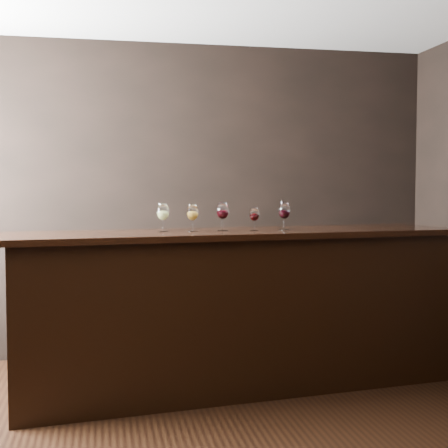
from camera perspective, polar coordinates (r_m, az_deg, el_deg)
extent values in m
cube|color=black|center=(5.65, -5.89, 2.24)|extent=(5.00, 0.02, 2.80)
cube|color=black|center=(1.24, 13.19, -1.56)|extent=(5.00, 0.02, 2.80)
cube|color=black|center=(4.72, 1.32, -8.08)|extent=(3.33, 1.10, 1.14)
cube|color=black|center=(4.64, 1.33, -0.87)|extent=(3.45, 1.19, 0.04)
cube|color=black|center=(5.62, 0.58, -7.59)|extent=(2.45, 0.40, 0.88)
cylinder|color=white|center=(4.54, -5.60, -0.67)|extent=(0.07, 0.07, 0.00)
cylinder|color=white|center=(4.54, -5.60, -0.15)|extent=(0.01, 0.01, 0.08)
ellipsoid|color=white|center=(4.53, -5.61, 1.13)|extent=(0.09, 0.09, 0.12)
cylinder|color=white|center=(4.53, -5.61, 1.84)|extent=(0.07, 0.07, 0.01)
ellipsoid|color=#C6CC6E|center=(4.53, -5.61, 0.87)|extent=(0.07, 0.07, 0.06)
cylinder|color=white|center=(4.54, -2.90, -0.66)|extent=(0.07, 0.07, 0.00)
cylinder|color=white|center=(4.54, -2.90, -0.16)|extent=(0.01, 0.01, 0.08)
ellipsoid|color=white|center=(4.53, -2.90, 1.09)|extent=(0.09, 0.09, 0.12)
cylinder|color=white|center=(4.53, -2.90, 1.77)|extent=(0.06, 0.06, 0.01)
ellipsoid|color=#B78126|center=(4.53, -2.90, 0.83)|extent=(0.07, 0.07, 0.06)
cylinder|color=white|center=(4.62, -0.12, -0.58)|extent=(0.08, 0.08, 0.00)
cylinder|color=white|center=(4.62, -0.12, -0.06)|extent=(0.01, 0.01, 0.08)
ellipsoid|color=white|center=(4.62, -0.12, 1.23)|extent=(0.09, 0.09, 0.13)
cylinder|color=white|center=(4.61, -0.12, 1.94)|extent=(0.07, 0.07, 0.01)
ellipsoid|color=black|center=(4.62, -0.12, 0.97)|extent=(0.07, 0.07, 0.06)
cylinder|color=white|center=(4.64, 2.78, -0.58)|extent=(0.06, 0.06, 0.00)
cylinder|color=white|center=(4.64, 2.79, -0.14)|extent=(0.01, 0.01, 0.07)
ellipsoid|color=white|center=(4.64, 2.79, 0.91)|extent=(0.07, 0.07, 0.11)
cylinder|color=white|center=(4.63, 2.79, 1.50)|extent=(0.06, 0.06, 0.01)
ellipsoid|color=black|center=(4.64, 2.79, 0.70)|extent=(0.06, 0.06, 0.05)
cylinder|color=white|center=(4.72, 5.53, -0.52)|extent=(0.07, 0.07, 0.00)
cylinder|color=white|center=(4.72, 5.53, -0.01)|extent=(0.01, 0.01, 0.08)
ellipsoid|color=white|center=(4.72, 5.54, 1.23)|extent=(0.09, 0.09, 0.13)
cylinder|color=white|center=(4.72, 5.54, 1.92)|extent=(0.07, 0.07, 0.01)
ellipsoid|color=black|center=(4.72, 5.53, 0.98)|extent=(0.07, 0.07, 0.06)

